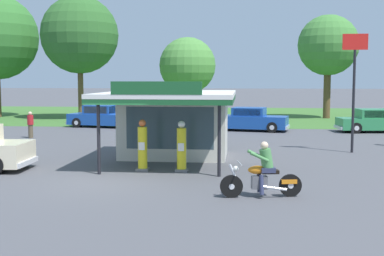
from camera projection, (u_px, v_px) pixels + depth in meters
The scene contains 14 objects.
ground_plane at pixel (105, 181), 16.63m from camera, with size 300.00×300.00×0.00m, color #4C4C51.
grass_verge_strip at pixel (193, 115), 46.34m from camera, with size 120.00×24.00×0.01m, color #3D6B2D.
service_station_kiosk at pixel (174, 119), 21.41m from camera, with size 5.09×6.63×3.24m.
gas_pump_nearside at pixel (143, 148), 18.38m from camera, with size 0.44×0.44×1.87m.
gas_pump_offside at pixel (182, 148), 18.24m from camera, with size 0.44×0.44×1.84m.
motorcycle_with_rider at pixel (263, 174), 14.33m from camera, with size 2.30×0.73×1.58m.
parked_car_back_row_far_right at pixel (379, 122), 31.66m from camera, with size 5.46×2.29×1.44m.
parked_car_back_row_centre_left at pixel (247, 120), 32.52m from camera, with size 5.47×2.73×1.49m.
parked_car_second_row_spare at pixel (103, 117), 34.89m from camera, with size 5.19×2.64×1.52m.
bystander_admiring_sedan at pixel (30, 124), 28.52m from camera, with size 0.34×0.34×1.49m.
tree_oak_far_left at pixel (328, 46), 42.16m from camera, with size 5.00×5.00×8.56m.
tree_oak_distant_spare at pixel (187, 66), 45.67m from camera, with size 5.05×5.05×7.00m.
tree_oak_centre at pixel (79, 36), 41.64m from camera, with size 6.31×6.31×10.01m.
roadside_pole_sign at pixel (354, 73), 22.67m from camera, with size 1.10×0.12×5.29m.
Camera 1 is at (4.46, -16.02, 3.34)m, focal length 47.75 mm.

